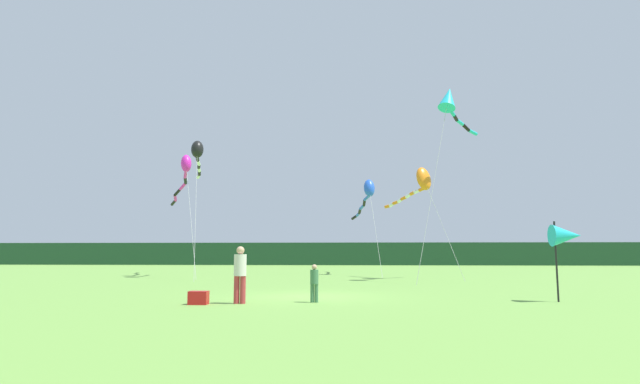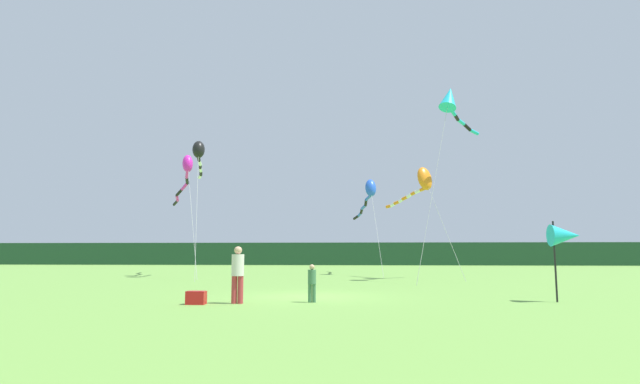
{
  "view_description": "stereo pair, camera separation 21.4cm",
  "coord_description": "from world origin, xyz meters",
  "views": [
    {
      "loc": [
        1.51,
        -17.73,
        1.53
      ],
      "look_at": [
        0.0,
        6.0,
        4.42
      ],
      "focal_mm": 28.04,
      "sensor_mm": 36.0,
      "label": 1
    },
    {
      "loc": [
        1.72,
        -17.72,
        1.53
      ],
      "look_at": [
        0.0,
        6.0,
        4.42
      ],
      "focal_mm": 28.04,
      "sensor_mm": 36.0,
      "label": 2
    }
  ],
  "objects": [
    {
      "name": "cooler_box",
      "position": [
        -3.06,
        -2.89,
        0.2
      ],
      "size": [
        0.56,
        0.35,
        0.39
      ],
      "primitive_type": "cube",
      "color": "red",
      "rests_on": "ground"
    },
    {
      "name": "ground_plane",
      "position": [
        0.0,
        0.0,
        0.0
      ],
      "size": [
        120.0,
        120.0,
        0.0
      ],
      "primitive_type": "plane",
      "color": "#6B9E42"
    },
    {
      "name": "banner_flag_pole",
      "position": [
        8.29,
        -1.42,
        2.05
      ],
      "size": [
        0.9,
        0.7,
        2.52
      ],
      "color": "black",
      "rests_on": "ground"
    },
    {
      "name": "kite_blue",
      "position": [
        2.63,
        17.72,
        5.73
      ],
      "size": [
        1.91,
        9.13,
        6.77
      ],
      "color": "#B2B2B2",
      "rests_on": "ground"
    },
    {
      "name": "person_adult",
      "position": [
        -1.89,
        -2.56,
        0.96
      ],
      "size": [
        0.38,
        0.38,
        1.72
      ],
      "color": "#B23338",
      "rests_on": "ground"
    },
    {
      "name": "kite_cyan",
      "position": [
        7.08,
        9.98,
        10.01
      ],
      "size": [
        4.84,
        6.85,
        10.95
      ],
      "color": "#B2B2B2",
      "rests_on": "ground"
    },
    {
      "name": "distant_treeline",
      "position": [
        0.0,
        45.0,
        1.38
      ],
      "size": [
        108.0,
        2.65,
        2.75
      ],
      "primitive_type": "cube",
      "color": "#1E4228",
      "rests_on": "ground"
    },
    {
      "name": "kite_magenta",
      "position": [
        -9.72,
        14.8,
        6.97
      ],
      "size": [
        5.09,
        9.38,
        8.07
      ],
      "color": "#B2B2B2",
      "rests_on": "ground"
    },
    {
      "name": "person_child",
      "position": [
        0.33,
        -2.05,
        0.65
      ],
      "size": [
        0.26,
        0.26,
        1.17
      ],
      "color": "#3F724C",
      "rests_on": "ground"
    },
    {
      "name": "kite_orange",
      "position": [
        5.66,
        12.13,
        5.75
      ],
      "size": [
        3.92,
        5.1,
        6.68
      ],
      "color": "#B2B2B2",
      "rests_on": "ground"
    },
    {
      "name": "kite_black",
      "position": [
        -8.18,
        12.67,
        7.82
      ],
      "size": [
        2.32,
        7.18,
        8.64
      ],
      "color": "#B2B2B2",
      "rests_on": "ground"
    }
  ]
}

